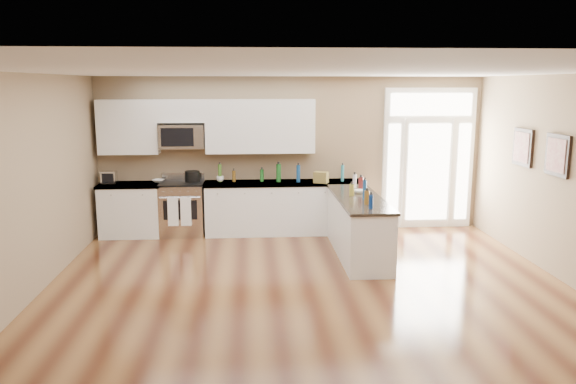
{
  "coord_description": "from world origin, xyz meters",
  "views": [
    {
      "loc": [
        -0.76,
        -6.2,
        2.66
      ],
      "look_at": [
        -0.2,
        2.0,
        1.08
      ],
      "focal_mm": 35.0,
      "sensor_mm": 36.0,
      "label": 1
    }
  ],
  "objects_px": {
    "stockpot": "(192,176)",
    "toaster_oven": "(109,177)",
    "peninsula_cabinet": "(358,228)",
    "kitchen_range": "(182,208)"
  },
  "relations": [
    {
      "from": "stockpot",
      "to": "toaster_oven",
      "type": "relative_size",
      "value": 1.05
    },
    {
      "from": "peninsula_cabinet",
      "to": "toaster_oven",
      "type": "relative_size",
      "value": 9.13
    },
    {
      "from": "peninsula_cabinet",
      "to": "stockpot",
      "type": "height_order",
      "value": "stockpot"
    },
    {
      "from": "peninsula_cabinet",
      "to": "toaster_oven",
      "type": "bearing_deg",
      "value": 160.08
    },
    {
      "from": "peninsula_cabinet",
      "to": "kitchen_range",
      "type": "distance_m",
      "value": 3.24
    },
    {
      "from": "peninsula_cabinet",
      "to": "stockpot",
      "type": "distance_m",
      "value": 3.18
    },
    {
      "from": "kitchen_range",
      "to": "stockpot",
      "type": "height_order",
      "value": "stockpot"
    },
    {
      "from": "kitchen_range",
      "to": "stockpot",
      "type": "xyz_separation_m",
      "value": [
        0.19,
        0.08,
        0.57
      ]
    },
    {
      "from": "peninsula_cabinet",
      "to": "stockpot",
      "type": "xyz_separation_m",
      "value": [
        -2.72,
        1.53,
        0.62
      ]
    },
    {
      "from": "stockpot",
      "to": "kitchen_range",
      "type": "bearing_deg",
      "value": -156.48
    }
  ]
}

